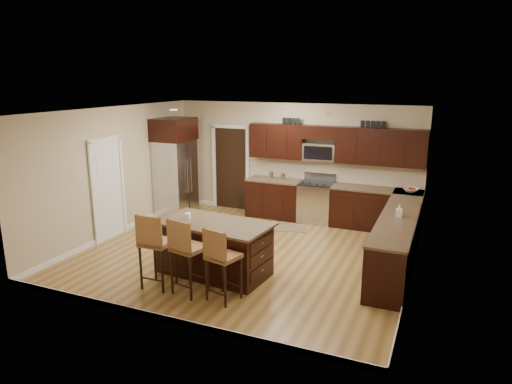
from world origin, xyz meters
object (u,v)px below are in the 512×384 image
at_px(range, 316,202).
at_px(refrigerator, 175,166).
at_px(stool_left, 154,242).
at_px(stool_mid, 186,248).
at_px(stool_right, 220,256).
at_px(island, 214,250).

height_order(range, refrigerator, refrigerator).
relative_size(stool_left, stool_mid, 1.01).
relative_size(stool_left, stool_right, 1.07).
bearing_deg(refrigerator, island, -47.35).
bearing_deg(stool_right, stool_mid, -165.79).
distance_m(island, stool_mid, 0.91).
distance_m(stool_mid, refrigerator, 4.37).
height_order(range, stool_right, stool_right).
bearing_deg(stool_right, stool_left, -165.91).
height_order(stool_left, stool_mid, stool_left).
xyz_separation_m(stool_mid, refrigerator, (-2.48, 3.57, 0.44)).
bearing_deg(stool_right, range, 100.71).
bearing_deg(stool_left, island, 53.48).
bearing_deg(range, island, -102.74).
bearing_deg(refrigerator, stool_mid, -55.26).
relative_size(stool_left, refrigerator, 0.52).
bearing_deg(island, stool_mid, -86.31).
relative_size(stool_mid, stool_right, 1.06).
relative_size(stool_mid, refrigerator, 0.52).
relative_size(range, refrigerator, 0.47).
height_order(range, island, range).
bearing_deg(island, range, 82.93).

